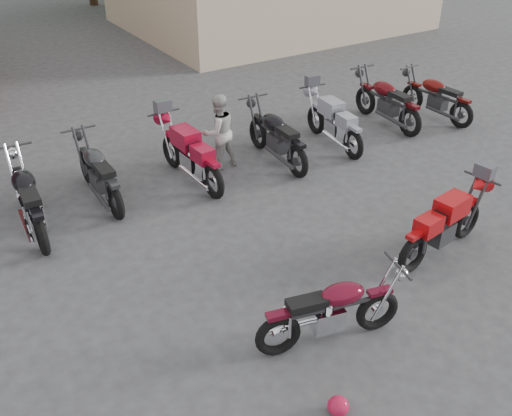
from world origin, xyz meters
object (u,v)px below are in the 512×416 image
row_bike_6 (334,119)px  row_bike_3 (98,170)px  row_bike_4 (190,152)px  person_light (218,132)px  row_bike_2 (27,195)px  sportbike (445,222)px  row_bike_5 (276,133)px  row_bike_7 (387,99)px  helmet (338,406)px  vintage_motorcycle (333,307)px  row_bike_8 (436,95)px

row_bike_6 → row_bike_3: bearing=91.9°
row_bike_4 → row_bike_6: size_ratio=1.05×
person_light → row_bike_3: 2.45m
row_bike_2 → sportbike: bearing=-125.4°
row_bike_5 → row_bike_4: bearing=88.1°
row_bike_5 → row_bike_7: row_bike_7 is taller
row_bike_3 → row_bike_6: size_ratio=1.00×
helmet → row_bike_4: 5.88m
vintage_motorcycle → helmet: (-0.65, -0.94, -0.43)m
row_bike_5 → row_bike_6: size_ratio=1.04×
sportbike → helmet: sportbike is taller
vintage_motorcycle → person_light: (1.19, 5.06, 0.21)m
person_light → row_bike_7: person_light is taller
row_bike_2 → row_bike_8: 9.35m
row_bike_3 → row_bike_5: size_ratio=0.97×
vintage_motorcycle → row_bike_8: row_bike_8 is taller
row_bike_2 → row_bike_8: (9.34, -0.13, -0.05)m
person_light → row_bike_5: size_ratio=0.72×
row_bike_3 → row_bike_5: row_bike_5 is taller
row_bike_2 → row_bike_6: (6.31, -0.05, -0.04)m
person_light → row_bike_5: bearing=156.6°
row_bike_3 → row_bike_6: row_bike_3 is taller
helmet → row_bike_3: 6.03m
vintage_motorcycle → row_bike_8: size_ratio=0.95×
row_bike_4 → row_bike_5: row_bike_4 is taller
helmet → person_light: size_ratio=0.16×
person_light → row_bike_5: person_light is taller
vintage_motorcycle → row_bike_2: row_bike_2 is taller
helmet → row_bike_8: 9.29m
helmet → row_bike_6: 7.16m
row_bike_3 → row_bike_8: 8.07m
helmet → row_bike_8: row_bike_8 is taller
vintage_motorcycle → row_bike_2: 5.35m
row_bike_3 → row_bike_4: row_bike_4 is taller
row_bike_5 → person_light: bearing=73.1°
helmet → row_bike_3: bearing=95.8°
row_bike_5 → row_bike_7: 3.26m
row_bike_3 → row_bike_7: size_ratio=0.95×
row_bike_7 → row_bike_2: bearing=94.3°
person_light → row_bike_3: size_ratio=0.74×
row_bike_8 → row_bike_4: bearing=84.4°
helmet → row_bike_8: bearing=36.6°
person_light → row_bike_6: size_ratio=0.75×
person_light → row_bike_3: bearing=-3.3°
row_bike_6 → row_bike_8: 3.04m
row_bike_3 → row_bike_4: size_ratio=0.96×
vintage_motorcycle → sportbike: bearing=25.8°
vintage_motorcycle → row_bike_8: (6.81, 4.59, 0.03)m
sportbike → row_bike_6: 4.21m
row_bike_6 → row_bike_7: (1.77, 0.26, 0.03)m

